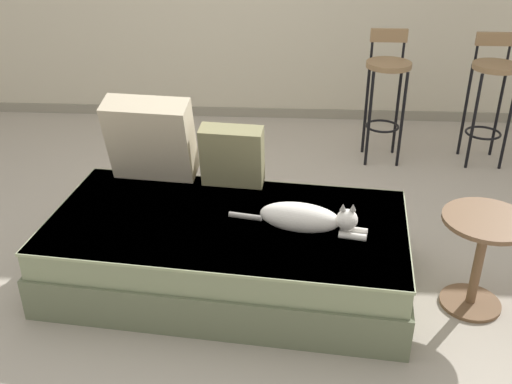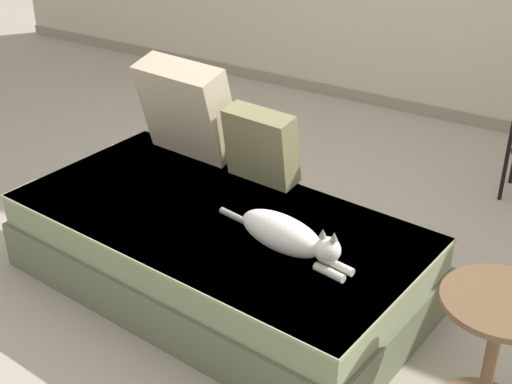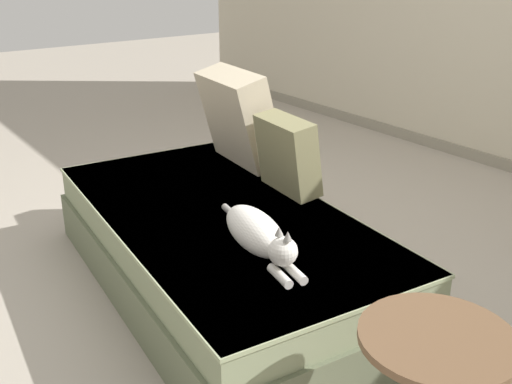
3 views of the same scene
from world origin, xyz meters
TOP-DOWN VIEW (x-y plane):
  - ground_plane at (0.00, 0.00)m, footprint 16.00×16.00m
  - wall_baseboard_trim at (0.00, 2.20)m, footprint 8.00×0.02m
  - couch at (0.00, -0.40)m, footprint 2.04×1.20m
  - throw_pillow_corner at (-0.49, 0.05)m, footprint 0.52×0.35m
  - throw_pillow_middle at (-0.01, 0.01)m, footprint 0.38×0.22m
  - cat at (0.42, -0.49)m, footprint 0.73×0.25m
  - bar_stool_near_window at (1.05, 1.33)m, footprint 0.34×0.34m
  - bar_stool_by_doorway at (1.84, 1.33)m, footprint 0.34×0.34m
  - side_table at (1.32, -0.53)m, footprint 0.44×0.44m

SIDE VIEW (x-z plane):
  - ground_plane at x=0.00m, z-range 0.00..0.00m
  - wall_baseboard_trim at x=0.00m, z-range 0.00..0.09m
  - couch at x=0.00m, z-range 0.00..0.41m
  - side_table at x=1.32m, z-range 0.08..0.62m
  - cat at x=0.42m, z-range 0.38..0.57m
  - throw_pillow_middle at x=-0.01m, z-range 0.40..0.78m
  - bar_stool_by_doorway at x=1.84m, z-range 0.13..1.13m
  - bar_stool_near_window at x=1.05m, z-range 0.14..1.15m
  - throw_pillow_corner at x=-0.49m, z-range 0.40..0.93m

